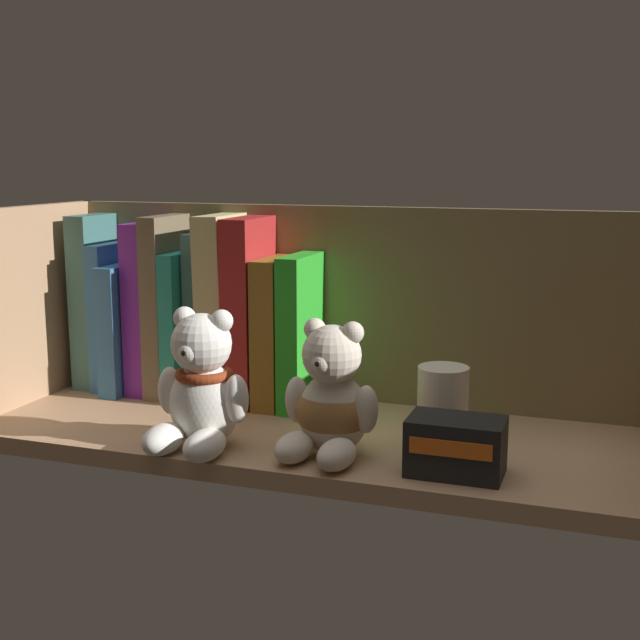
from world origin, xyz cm
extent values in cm
cube|color=#A87F5B|center=(0.00, 0.00, 1.00)|extent=(75.59, 26.86, 2.00)
cube|color=olive|center=(0.00, 14.03, 13.21)|extent=(77.99, 1.20, 26.42)
cube|color=#A87F5B|center=(-38.59, 0.00, 13.21)|extent=(1.60, 29.26, 26.42)
cube|color=#396964|center=(-34.81, 10.59, 13.46)|extent=(2.96, 10.14, 22.92)
cube|color=teal|center=(-32.03, 10.59, 11.63)|extent=(2.08, 11.52, 19.26)
cube|color=teal|center=(-29.41, 10.59, 10.38)|extent=(2.63, 14.95, 16.76)
cube|color=purple|center=(-26.47, 10.59, 13.07)|extent=(2.70, 11.88, 22.13)
cube|color=brown|center=(-23.58, 10.59, 13.55)|extent=(2.54, 12.90, 23.10)
cube|color=teal|center=(-21.01, 10.59, 11.31)|extent=(2.07, 13.70, 18.62)
cube|color=slate|center=(-18.72, 10.59, 12.51)|extent=(2.01, 9.73, 21.01)
cube|color=#CBBF7F|center=(-15.69, 10.59, 13.68)|extent=(3.97, 12.40, 23.42)
cube|color=#A42020|center=(-11.91, 10.59, 13.57)|extent=(3.51, 13.70, 23.14)
cube|color=brown|center=(-8.31, 10.59, 11.16)|extent=(3.14, 13.65, 18.33)
cube|color=green|center=(-5.09, 10.59, 11.42)|extent=(2.76, 14.03, 18.83)
ellipsoid|color=white|center=(-9.70, -8.24, 6.52)|extent=(7.68, 7.05, 9.04)
sphere|color=white|center=(-9.74, -8.69, 13.17)|extent=(6.43, 6.43, 6.43)
sphere|color=white|center=(-11.94, -8.06, 15.67)|extent=(2.41, 2.41, 2.41)
sphere|color=white|center=(-7.46, -8.43, 15.67)|extent=(2.41, 2.41, 2.41)
sphere|color=white|center=(-9.92, -10.97, 12.78)|extent=(2.41, 2.41, 2.41)
sphere|color=black|center=(-9.99, -11.81, 12.85)|extent=(0.84, 0.84, 0.84)
ellipsoid|color=white|center=(-12.53, -12.32, 3.61)|extent=(4.10, 6.30, 3.21)
ellipsoid|color=white|center=(-7.57, -12.73, 3.61)|extent=(4.10, 6.30, 3.21)
ellipsoid|color=white|center=(-13.79, -8.36, 7.65)|extent=(2.82, 2.82, 5.22)
ellipsoid|color=white|center=(-5.68, -9.03, 7.65)|extent=(2.82, 2.82, 5.22)
torus|color=maroon|center=(-9.70, -8.24, 9.77)|extent=(6.17, 6.17, 1.16)
ellipsoid|color=beige|center=(4.05, -6.35, 6.30)|extent=(7.31, 6.71, 8.60)
sphere|color=beige|center=(3.99, -6.77, 12.62)|extent=(6.11, 6.11, 6.11)
sphere|color=beige|center=(1.92, -6.07, 15.01)|extent=(2.29, 2.29, 2.29)
sphere|color=beige|center=(6.17, -6.62, 15.01)|extent=(2.29, 2.29, 2.29)
sphere|color=beige|center=(3.71, -8.92, 12.26)|extent=(2.29, 2.29, 2.29)
sphere|color=black|center=(3.60, -9.72, 12.32)|extent=(0.80, 0.80, 0.80)
ellipsoid|color=beige|center=(1.17, -10.09, 3.53)|extent=(4.16, 6.13, 3.06)
ellipsoid|color=beige|center=(5.86, -10.70, 3.53)|extent=(4.16, 6.13, 3.06)
ellipsoid|color=beige|center=(0.15, -6.27, 7.37)|extent=(2.79, 2.79, 4.97)
ellipsoid|color=beige|center=(7.83, -7.27, 7.37)|extent=(2.79, 2.79, 4.97)
ellipsoid|color=#986332|center=(4.05, -6.35, 6.51)|extent=(7.91, 7.31, 6.02)
cylinder|color=silver|center=(14.04, 0.81, 6.20)|extent=(5.48, 5.48, 8.39)
cube|color=black|center=(17.13, -8.05, 4.81)|extent=(9.23, 5.78, 5.61)
cube|color=orange|center=(17.13, -11.02, 5.51)|extent=(7.85, 0.16, 1.57)
camera|label=1|loc=(30.85, -87.30, 32.32)|focal=48.23mm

